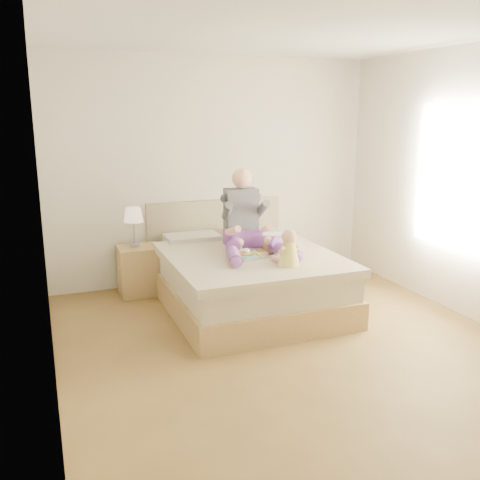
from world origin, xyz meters
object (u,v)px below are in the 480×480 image
object	(u,v)px
bed	(244,276)
tray	(254,253)
baby	(288,250)
adult	(246,225)
nightstand	(139,270)

from	to	relation	value
bed	tray	xyz separation A→B (m)	(0.01, -0.27, 0.32)
bed	baby	distance (m)	0.84
adult	tray	world-z (taller)	adult
bed	baby	xyz separation A→B (m)	(0.19, -0.69, 0.44)
bed	baby	size ratio (longest dim) A/B	6.17
bed	tray	world-z (taller)	bed
adult	baby	xyz separation A→B (m)	(0.14, -0.76, -0.11)
tray	baby	size ratio (longest dim) A/B	1.31
adult	baby	world-z (taller)	adult
bed	adult	bearing A→B (deg)	51.43
bed	baby	world-z (taller)	bed
nightstand	tray	bearing A→B (deg)	-45.27
nightstand	adult	size ratio (longest dim) A/B	0.52
tray	nightstand	bearing A→B (deg)	128.42
adult	nightstand	bearing A→B (deg)	151.25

